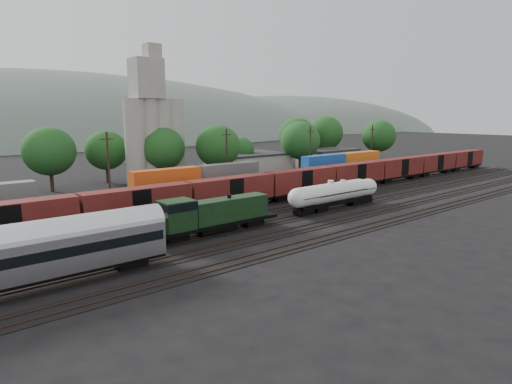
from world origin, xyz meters
TOP-DOWN VIEW (x-y plane):
  - ground at (0.00, 0.00)m, footprint 600.00×600.00m
  - tracks at (0.00, 0.00)m, footprint 180.00×33.20m
  - green_locomotive at (-9.81, -5.00)m, footprint 17.82×3.15m
  - tank_car_a at (12.53, -5.00)m, footprint 17.07×3.06m
  - tank_car_b at (15.45, -5.00)m, footprint 16.21×2.90m
  - passenger_coach at (-31.79, -10.00)m, footprint 25.58×3.15m
  - orange_locomotive at (0.23, 10.00)m, footprint 15.85×2.64m
  - boxcar_string at (8.55, 5.00)m, footprint 153.60×2.90m
  - container_wall at (-8.10, 15.00)m, footprint 160.00×2.60m
  - grain_silo at (3.28, 36.00)m, footprint 13.40×5.00m
  - industrial_sheds at (6.63, 35.25)m, footprint 119.38×17.26m
  - tree_band at (5.96, 37.11)m, footprint 161.15×23.93m
  - utility_poles at (0.00, 22.00)m, footprint 122.20×0.36m
  - distant_hills at (23.92, 260.00)m, footprint 860.00×286.00m

SIDE VIEW (x-z plane):
  - distant_hills at x=23.92m, z-range -85.56..44.44m
  - ground at x=0.00m, z-range 0.00..0.00m
  - tracks at x=0.00m, z-range -0.05..0.15m
  - orange_locomotive at x=0.23m, z-range 0.30..4.26m
  - tank_car_b at x=15.45m, z-range 0.41..4.66m
  - industrial_sheds at x=6.63m, z-range 0.01..5.11m
  - tank_car_a at x=12.53m, z-range 0.42..4.90m
  - green_locomotive at x=-9.81m, z-range 0.32..5.04m
  - container_wall at x=-8.10m, z-range -0.17..5.63m
  - boxcar_string at x=8.55m, z-range 1.02..5.22m
  - passenger_coach at x=-31.79m, z-range 0.64..6.45m
  - utility_poles at x=0.00m, z-range 0.21..12.21m
  - tree_band at x=5.96m, z-range 0.74..15.27m
  - grain_silo at x=3.28m, z-range -3.24..25.76m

